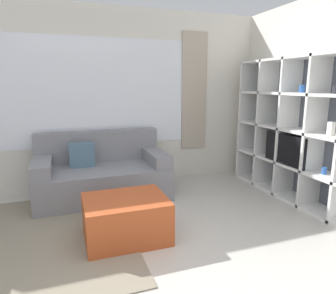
# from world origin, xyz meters

# --- Properties ---
(wall_back) EXTENTS (6.67, 0.11, 2.70)m
(wall_back) POSITION_xyz_m (0.00, 3.15, 1.36)
(wall_back) COLOR silver
(wall_back) RESTS_ON ground_plane
(wall_right) EXTENTS (0.07, 4.32, 2.70)m
(wall_right) POSITION_xyz_m (2.77, 1.56, 1.35)
(wall_right) COLOR silver
(wall_right) RESTS_ON ground_plane
(area_rug) EXTENTS (2.13, 2.29, 0.01)m
(area_rug) POSITION_xyz_m (-0.87, 1.60, 0.01)
(area_rug) COLOR gray
(area_rug) RESTS_ON ground_plane
(shelving_unit) EXTENTS (0.37, 2.44, 1.93)m
(shelving_unit) POSITION_xyz_m (2.58, 1.60, 0.96)
(shelving_unit) COLOR #515660
(shelving_unit) RESTS_ON ground_plane
(couch_main) EXTENTS (1.79, 0.96, 0.89)m
(couch_main) POSITION_xyz_m (0.06, 2.64, 0.31)
(couch_main) COLOR gray
(couch_main) RESTS_ON ground_plane
(ottoman) EXTENTS (0.83, 0.66, 0.44)m
(ottoman) POSITION_xyz_m (0.13, 1.32, 0.22)
(ottoman) COLOR #B74C23
(ottoman) RESTS_ON ground_plane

